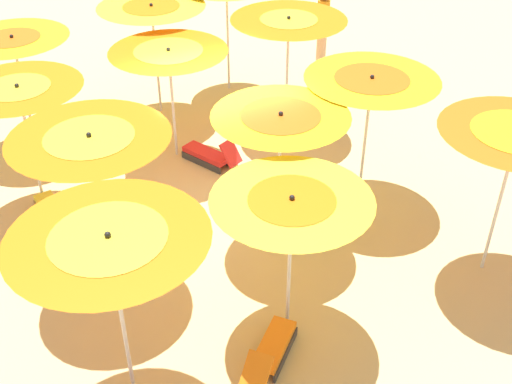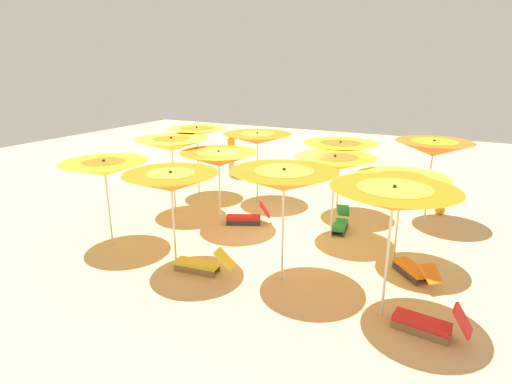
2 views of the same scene
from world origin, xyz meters
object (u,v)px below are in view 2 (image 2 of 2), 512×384
beach_umbrella_2 (433,148)px  lounger_3 (247,217)px  beach_umbrella_0 (393,199)px  lounger_0 (202,264)px  beach_umbrella_3 (284,180)px  beach_umbrella_10 (172,145)px  lounger_4 (428,323)px  beach_umbrella_4 (335,163)px  beach_umbrella_7 (219,159)px  beach_ball (440,209)px  beach_umbrella_1 (402,184)px  beach_umbrella_6 (171,182)px  lounger_2 (414,270)px  beachgoer_0 (231,154)px  beach_umbrella_5 (340,149)px  beach_umbrella_8 (257,139)px  lounger_1 (340,223)px  beach_umbrella_11 (197,132)px  beach_umbrella_9 (104,168)px

beach_umbrella_2 → lounger_3: bearing=119.1°
beach_umbrella_0 → lounger_0: size_ratio=1.78×
beach_umbrella_3 → lounger_0: (-0.48, 1.75, -2.03)m
beach_umbrella_0 → beach_umbrella_10: size_ratio=1.05×
lounger_4 → beach_umbrella_4: bearing=-43.0°
beach_umbrella_2 → beach_umbrella_7: (-3.03, 5.26, -0.23)m
lounger_3 → beach_ball: 6.05m
beach_umbrella_1 → beach_umbrella_6: 5.07m
lounger_2 → beachgoer_0: beachgoer_0 is taller
beach_umbrella_4 → beach_umbrella_6: bearing=140.8°
beach_umbrella_6 → lounger_3: beach_umbrella_6 is taller
beach_umbrella_5 → lounger_0: size_ratio=1.62×
beach_umbrella_3 → beach_umbrella_6: 2.47m
lounger_4 → beach_ball: bearing=-80.6°
lounger_2 → beachgoer_0: 9.59m
beach_umbrella_4 → lounger_3: (-0.13, 2.50, -1.85)m
beach_umbrella_8 → lounger_1: beach_umbrella_8 is taller
lounger_3 → beachgoer_0: size_ratio=0.69×
beach_umbrella_2 → beach_umbrella_8: size_ratio=1.03×
beach_umbrella_8 → beach_umbrella_6: bearing=-174.3°
beach_umbrella_0 → lounger_1: bearing=26.4°
lounger_4 → beachgoer_0: (7.48, 8.25, 0.79)m
beach_umbrella_3 → lounger_1: size_ratio=2.17×
beach_umbrella_7 → lounger_4: beach_umbrella_7 is taller
beach_umbrella_7 → beachgoer_0: bearing=26.7°
beach_umbrella_4 → beach_umbrella_0: bearing=-148.1°
lounger_1 → lounger_2: 2.93m
beach_umbrella_5 → beach_umbrella_6: size_ratio=1.01×
lounger_0 → beach_umbrella_10: bearing=-51.6°
beach_umbrella_3 → beach_umbrella_11: (4.30, 5.10, 0.02)m
beach_umbrella_0 → lounger_1: size_ratio=2.19×
beach_umbrella_9 → lounger_3: beach_umbrella_9 is taller
beach_umbrella_2 → beachgoer_0: (1.75, 7.66, -1.20)m
lounger_0 → lounger_2: bearing=-163.3°
beach_ball → beach_umbrella_8: bearing=103.8°
beach_umbrella_4 → beachgoer_0: 7.02m
beach_umbrella_7 → beach_umbrella_4: bearing=-79.4°
beach_umbrella_7 → beach_ball: 7.06m
beach_umbrella_7 → lounger_1: bearing=-69.4°
beach_umbrella_1 → beach_umbrella_6: beach_umbrella_6 is taller
lounger_0 → beach_umbrella_2: bearing=-133.2°
beach_umbrella_6 → beach_umbrella_11: 5.55m
beach_umbrella_1 → beach_umbrella_6: size_ratio=0.94×
beach_umbrella_3 → beach_umbrella_4: size_ratio=1.10×
beach_umbrella_0 → beach_umbrella_7: 5.64m
beach_umbrella_7 → beach_umbrella_6: bearing=-170.2°
beach_umbrella_9 → lounger_3: 4.17m
beach_umbrella_3 → lounger_4: (-0.57, -2.98, -2.02)m
beach_umbrella_4 → beach_umbrella_10: 5.02m
lounger_0 → lounger_3: (3.07, 0.49, 0.00)m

